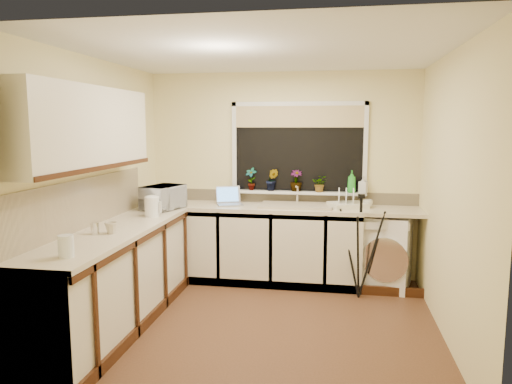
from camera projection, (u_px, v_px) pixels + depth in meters
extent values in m
plane|color=brown|center=(262.00, 322.00, 4.48)|extent=(3.20, 3.20, 0.00)
plane|color=white|center=(263.00, 52.00, 4.14)|extent=(3.20, 3.20, 0.00)
plane|color=beige|center=(282.00, 175.00, 5.78)|extent=(3.20, 0.00, 3.20)
plane|color=beige|center=(223.00, 227.00, 2.85)|extent=(3.20, 0.00, 3.20)
plane|color=beige|center=(97.00, 189.00, 4.58)|extent=(0.00, 3.00, 3.00)
plane|color=beige|center=(450.00, 197.00, 4.05)|extent=(0.00, 3.00, 3.00)
cube|color=silver|center=(251.00, 245.00, 5.65)|extent=(2.55, 0.60, 0.86)
cube|color=silver|center=(116.00, 280.00, 4.35)|extent=(0.54, 2.40, 0.86)
cube|color=beige|center=(279.00, 208.00, 5.53)|extent=(3.20, 0.60, 0.04)
cube|color=beige|center=(114.00, 232.00, 4.28)|extent=(0.60, 2.40, 0.04)
cube|color=silver|center=(86.00, 128.00, 4.03)|extent=(0.28, 1.90, 0.70)
cube|color=beige|center=(83.00, 204.00, 4.30)|extent=(0.02, 2.40, 0.45)
cube|color=beige|center=(282.00, 197.00, 5.80)|extent=(3.20, 0.02, 0.14)
cube|color=black|center=(299.00, 149.00, 5.68)|extent=(1.50, 0.02, 1.00)
cube|color=tan|center=(299.00, 117.00, 5.61)|extent=(1.50, 0.02, 0.25)
cube|color=white|center=(298.00, 192.00, 5.70)|extent=(1.60, 0.14, 0.03)
cube|color=tan|center=(296.00, 205.00, 5.49)|extent=(0.82, 0.46, 0.03)
cylinder|color=silver|center=(297.00, 194.00, 5.65)|extent=(0.03, 0.03, 0.24)
cube|color=white|center=(383.00, 251.00, 5.43)|extent=(0.71, 0.69, 0.83)
cube|color=gray|center=(230.00, 205.00, 5.59)|extent=(0.35, 0.30, 0.02)
cube|color=#528FDE|center=(228.00, 194.00, 5.71)|extent=(0.29, 0.18, 0.19)
cylinder|color=white|center=(152.00, 207.00, 4.89)|extent=(0.15, 0.15, 0.19)
cube|color=silver|center=(348.00, 205.00, 5.41)|extent=(0.48, 0.43, 0.06)
cylinder|color=white|center=(66.00, 246.00, 3.38)|extent=(0.11, 0.11, 0.16)
cylinder|color=silver|center=(95.00, 228.00, 4.10)|extent=(0.07, 0.07, 0.10)
imported|color=white|center=(163.00, 197.00, 5.32)|extent=(0.44, 0.54, 0.26)
imported|color=#999999|center=(251.00, 179.00, 5.77)|extent=(0.17, 0.14, 0.27)
imported|color=#999999|center=(272.00, 180.00, 5.70)|extent=(0.15, 0.12, 0.26)
imported|color=#999999|center=(296.00, 181.00, 5.67)|extent=(0.15, 0.15, 0.25)
imported|color=#999999|center=(320.00, 184.00, 5.61)|extent=(0.18, 0.16, 0.20)
imported|color=green|center=(352.00, 182.00, 5.55)|extent=(0.11, 0.11, 0.26)
imported|color=#999999|center=(363.00, 184.00, 5.53)|extent=(0.11, 0.12, 0.20)
imported|color=beige|center=(368.00, 204.00, 5.43)|extent=(0.13, 0.13, 0.09)
imported|color=beige|center=(111.00, 228.00, 4.12)|extent=(0.12, 0.12, 0.10)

